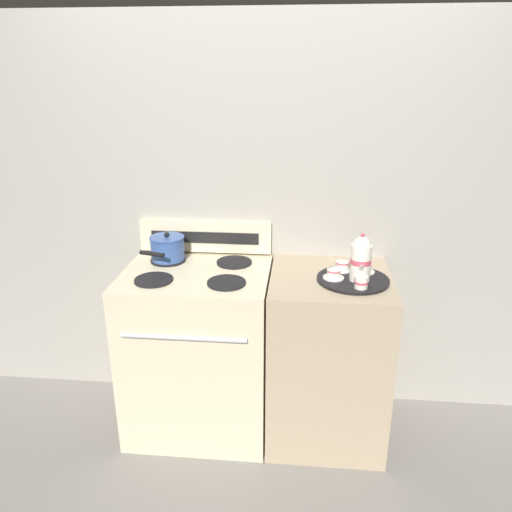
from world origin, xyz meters
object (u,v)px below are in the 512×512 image
object	(u,v)px
stove	(199,350)
teacup_left	(342,266)
saucepan	(167,248)
creamer_jug	(361,282)
teapot	(361,259)
teacup_right	(334,274)
serving_tray	(353,279)
teacup_front	(365,268)

from	to	relation	value
stove	teacup_left	size ratio (longest dim) A/B	9.13
saucepan	creamer_jug	world-z (taller)	saucepan
teapot	teacup_left	xyz separation A→B (m)	(-0.08, 0.12, -0.09)
teacup_right	teacup_left	bearing A→B (deg)	66.59
serving_tray	teapot	xyz separation A→B (m)	(0.03, -0.02, 0.12)
teapot	teacup_right	distance (m)	0.15
serving_tray	stove	bearing A→B (deg)	177.01
saucepan	serving_tray	world-z (taller)	saucepan
stove	teacup_right	xyz separation A→B (m)	(0.70, -0.05, 0.50)
teacup_left	creamer_jug	xyz separation A→B (m)	(0.07, -0.22, 0.01)
stove	creamer_jug	xyz separation A→B (m)	(0.82, -0.16, 0.51)
stove	teacup_front	distance (m)	1.00
saucepan	teacup_front	distance (m)	1.05
teacup_left	teacup_right	xyz separation A→B (m)	(-0.05, -0.11, 0.00)
serving_tray	teapot	world-z (taller)	teapot
serving_tray	teacup_right	bearing A→B (deg)	-174.52
teapot	teacup_right	bearing A→B (deg)	174.86
creamer_jug	stove	bearing A→B (deg)	169.21
teapot	saucepan	bearing A→B (deg)	168.86
teacup_left	teacup_front	size ratio (longest dim) A/B	1.00
saucepan	teacup_front	world-z (taller)	saucepan
saucepan	teacup_right	distance (m)	0.91
serving_tray	creamer_jug	bearing A→B (deg)	-77.30
serving_tray	teacup_right	world-z (taller)	teacup_right
stove	teacup_right	bearing A→B (deg)	-4.16
saucepan	serving_tray	xyz separation A→B (m)	(0.98, -0.18, -0.07)
teacup_right	teacup_front	size ratio (longest dim) A/B	1.00
serving_tray	saucepan	bearing A→B (deg)	169.70
teapot	teacup_front	world-z (taller)	teapot
stove	creamer_jug	size ratio (longest dim) A/B	14.39
teapot	teacup_left	world-z (taller)	teapot
teacup_front	serving_tray	bearing A→B (deg)	-126.93
saucepan	creamer_jug	distance (m)	1.05
saucepan	teapot	bearing A→B (deg)	-11.14
stove	teacup_front	size ratio (longest dim) A/B	9.13
teacup_right	creamer_jug	xyz separation A→B (m)	(0.12, -0.11, 0.01)
teapot	teacup_front	distance (m)	0.14
teacup_right	teacup_front	distance (m)	0.19
teapot	teacup_front	xyz separation A→B (m)	(0.04, 0.11, -0.09)
stove	teacup_left	world-z (taller)	teacup_left
stove	creamer_jug	distance (m)	0.98
saucepan	teapot	size ratio (longest dim) A/B	1.14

